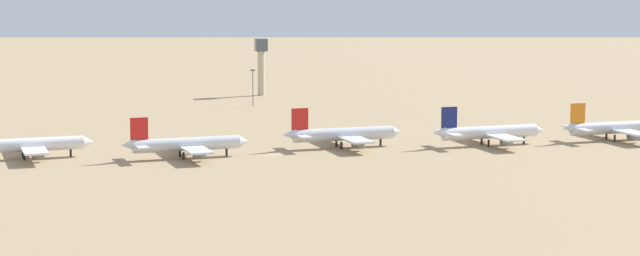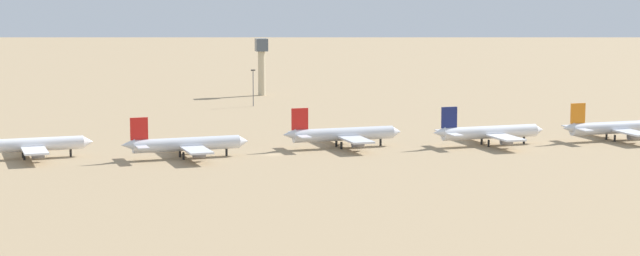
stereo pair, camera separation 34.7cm
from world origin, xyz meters
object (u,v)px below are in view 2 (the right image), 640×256
Objects in this scene: parked_jet_navy_5 at (489,132)px; control_tower at (262,61)px; parked_jet_red_3 at (185,144)px; parked_jet_white_2 at (27,145)px; light_pole_mid at (253,85)px; parked_jet_red_4 at (342,134)px; parked_jet_orange_6 at (614,128)px.

control_tower is (-41.16, 166.58, 11.13)m from parked_jet_navy_5.
parked_jet_red_3 is at bearing 176.95° from parked_jet_navy_5.
control_tower is (53.71, 169.74, 11.19)m from parked_jet_red_3.
light_pole_mid is (86.96, 118.10, 4.64)m from parked_jet_white_2.
control_tower is at bearing 75.04° from light_pole_mid.
parked_jet_red_4 is 2.56× the size of light_pole_mid.
parked_jet_red_4 is 45.91m from parked_jet_navy_5.
parked_jet_red_4 is at bearing -6.01° from parked_jet_white_2.
parked_jet_white_2 is at bearing -126.37° from light_pole_mid.
parked_jet_red_4 is (49.35, 9.13, 0.10)m from parked_jet_red_3.
parked_jet_red_3 is at bearing -108.40° from light_pole_mid.
parked_jet_navy_5 reaches higher than parked_jet_white_2.
parked_jet_orange_6 is 1.50× the size of control_tower.
parked_jet_red_3 is at bearing -107.56° from control_tower.
parked_jet_orange_6 is (138.28, 4.25, 0.03)m from parked_jet_red_3.
light_pole_mid is at bearing 107.89° from parked_jet_navy_5.
parked_jet_orange_6 is (43.41, 1.09, -0.03)m from parked_jet_navy_5.
parked_jet_red_4 is (93.87, -0.31, 0.10)m from parked_jet_white_2.
parked_jet_white_2 is at bearing -121.50° from control_tower.
parked_jet_white_2 is 139.53m from parked_jet_navy_5.
parked_jet_red_3 is 2.50× the size of light_pole_mid.
parked_jet_white_2 is at bearing 173.15° from parked_jet_orange_6.
parked_jet_red_3 is at bearing -173.92° from parked_jet_red_4.
parked_jet_red_3 is 0.99× the size of parked_jet_navy_5.
parked_jet_red_3 is (44.53, -9.44, -0.00)m from parked_jet_white_2.
parked_jet_white_2 is 0.98× the size of parked_jet_red_4.
parked_jet_navy_5 is at bearing -4.19° from parked_jet_red_3.
parked_jet_red_4 reaches higher than parked_jet_navy_5.
parked_jet_white_2 is 1.49× the size of control_tower.
parked_jet_navy_5 reaches higher than parked_jet_red_3.
parked_jet_red_4 is at bearing -91.56° from control_tower.
parked_jet_navy_5 is 43.43m from parked_jet_orange_6.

